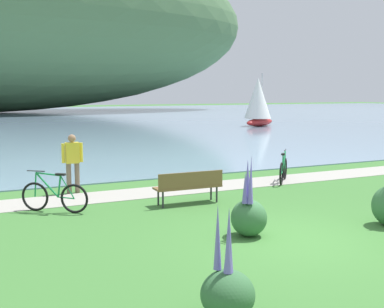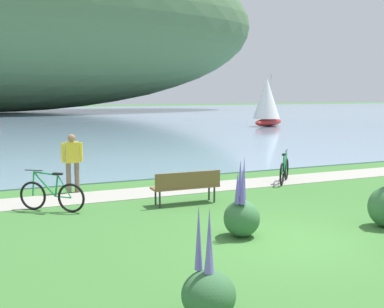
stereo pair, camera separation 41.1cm
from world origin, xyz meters
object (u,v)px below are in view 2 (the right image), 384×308
Objects in this scene: park_bench_near_camera at (186,185)px; person_at_shoreline at (72,159)px; bicycle_leaning_near_bench at (52,195)px; bicycle_beside_path at (284,170)px; sailboat_mid_bay at (267,101)px.

park_bench_near_camera is 1.06× the size of person_at_shoreline.
person_at_shoreline is at bearing 66.49° from bicycle_leaning_near_bench.
bicycle_leaning_near_bench is at bearing 168.44° from park_bench_near_camera.
person_at_shoreline is (-6.55, 1.20, 0.58)m from bicycle_beside_path.
park_bench_near_camera is 1.34× the size of bicycle_beside_path.
park_bench_near_camera is 0.41× the size of sailboat_mid_bay.
park_bench_near_camera is 3.69m from person_at_shoreline.
park_bench_near_camera is 1.27× the size of bicycle_leaning_near_bench.
bicycle_leaning_near_bench is at bearing -113.51° from person_at_shoreline.
person_at_shoreline is 28.82m from sailboat_mid_bay.
sailboat_mid_bay reaches higher than bicycle_beside_path.
person_at_shoreline is (0.90, 2.07, 0.58)m from bicycle_leaning_near_bench.
person_at_shoreline reaches higher than bicycle_beside_path.
bicycle_beside_path is 25.78m from sailboat_mid_bay.
person_at_shoreline is (-2.41, 2.75, 0.46)m from park_bench_near_camera.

